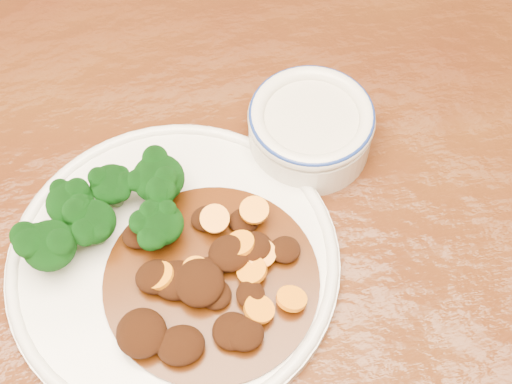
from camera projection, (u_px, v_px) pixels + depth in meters
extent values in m
cube|color=#4C260D|center=(166.00, 337.00, 0.64)|extent=(1.52, 0.94, 0.04)
cylinder|color=silver|center=(174.00, 262.00, 0.65)|extent=(0.30, 0.30, 0.01)
torus|color=silver|center=(173.00, 259.00, 0.65)|extent=(0.30, 0.30, 0.01)
cylinder|color=#588545|center=(56.00, 258.00, 0.64)|extent=(0.01, 0.01, 0.02)
ellipsoid|color=black|center=(50.00, 246.00, 0.62)|extent=(0.05, 0.05, 0.04)
cylinder|color=#588545|center=(164.00, 235.00, 0.65)|extent=(0.01, 0.01, 0.02)
ellipsoid|color=black|center=(161.00, 224.00, 0.63)|extent=(0.04, 0.04, 0.03)
cylinder|color=#588545|center=(76.00, 216.00, 0.66)|extent=(0.01, 0.01, 0.02)
ellipsoid|color=black|center=(70.00, 203.00, 0.64)|extent=(0.04, 0.04, 0.03)
cylinder|color=#588545|center=(115.00, 196.00, 0.67)|extent=(0.01, 0.01, 0.02)
ellipsoid|color=black|center=(111.00, 184.00, 0.65)|extent=(0.04, 0.04, 0.03)
cylinder|color=#588545|center=(98.00, 234.00, 0.65)|extent=(0.01, 0.01, 0.02)
ellipsoid|color=black|center=(93.00, 222.00, 0.63)|extent=(0.04, 0.04, 0.03)
cylinder|color=#588545|center=(161.00, 192.00, 0.67)|extent=(0.01, 0.01, 0.02)
ellipsoid|color=black|center=(158.00, 178.00, 0.65)|extent=(0.05, 0.05, 0.04)
cylinder|color=#431C07|center=(211.00, 281.00, 0.63)|extent=(0.19, 0.19, 0.00)
ellipsoid|color=black|center=(199.00, 283.00, 0.61)|extent=(0.04, 0.05, 0.02)
ellipsoid|color=black|center=(245.00, 334.00, 0.59)|extent=(0.03, 0.03, 0.02)
ellipsoid|color=black|center=(229.00, 253.00, 0.63)|extent=(0.04, 0.04, 0.02)
ellipsoid|color=black|center=(176.00, 280.00, 0.62)|extent=(0.04, 0.04, 0.02)
ellipsoid|color=black|center=(216.00, 294.00, 0.62)|extent=(0.03, 0.03, 0.01)
ellipsoid|color=black|center=(142.00, 333.00, 0.59)|extent=(0.04, 0.04, 0.02)
ellipsoid|color=black|center=(285.00, 250.00, 0.64)|extent=(0.03, 0.03, 0.01)
ellipsoid|color=black|center=(254.00, 247.00, 0.64)|extent=(0.03, 0.03, 0.02)
ellipsoid|color=black|center=(232.00, 331.00, 0.60)|extent=(0.03, 0.03, 0.02)
ellipsoid|color=black|center=(244.00, 221.00, 0.65)|extent=(0.03, 0.03, 0.01)
ellipsoid|color=black|center=(156.00, 277.00, 0.62)|extent=(0.04, 0.03, 0.02)
ellipsoid|color=black|center=(208.00, 271.00, 0.63)|extent=(0.03, 0.03, 0.01)
ellipsoid|color=black|center=(250.00, 294.00, 0.61)|extent=(0.03, 0.03, 0.01)
ellipsoid|color=black|center=(140.00, 235.00, 0.64)|extent=(0.03, 0.03, 0.02)
ellipsoid|color=black|center=(181.00, 345.00, 0.59)|extent=(0.04, 0.04, 0.02)
ellipsoid|color=black|center=(209.00, 218.00, 0.65)|extent=(0.03, 0.03, 0.02)
cylinder|color=orange|center=(240.00, 243.00, 0.63)|extent=(0.04, 0.04, 0.01)
cylinder|color=orange|center=(292.00, 299.00, 0.61)|extent=(0.03, 0.03, 0.02)
cylinder|color=orange|center=(259.00, 309.00, 0.60)|extent=(0.04, 0.04, 0.02)
cylinder|color=orange|center=(252.00, 271.00, 0.62)|extent=(0.04, 0.04, 0.01)
cylinder|color=orange|center=(160.00, 276.00, 0.62)|extent=(0.04, 0.04, 0.02)
cylinder|color=orange|center=(196.00, 271.00, 0.62)|extent=(0.03, 0.03, 0.02)
cylinder|color=orange|center=(261.00, 253.00, 0.63)|extent=(0.03, 0.03, 0.01)
cylinder|color=orange|center=(254.00, 210.00, 0.64)|extent=(0.03, 0.03, 0.01)
cylinder|color=orange|center=(215.00, 219.00, 0.64)|extent=(0.04, 0.04, 0.01)
cylinder|color=silver|center=(310.00, 134.00, 0.71)|extent=(0.12, 0.12, 0.04)
cylinder|color=beige|center=(311.00, 119.00, 0.69)|extent=(0.09, 0.09, 0.01)
torus|color=silver|center=(312.00, 117.00, 0.69)|extent=(0.12, 0.12, 0.02)
torus|color=navy|center=(312.00, 114.00, 0.68)|extent=(0.12, 0.12, 0.01)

